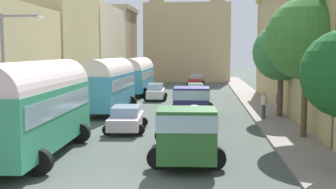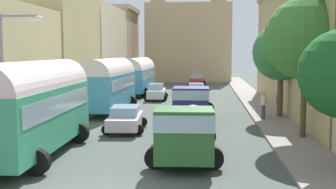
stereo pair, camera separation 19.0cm
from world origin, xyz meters
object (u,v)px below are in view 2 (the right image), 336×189
at_px(parked_bus_2, 138,74).
at_px(pedestrian_1, 279,103).
at_px(cargo_truck_1, 191,102).
at_px(parked_bus_1, 109,83).
at_px(cargo_truck_0, 184,132).
at_px(car_2, 125,118).
at_px(streetlamp_near, 9,68).
at_px(car_0, 196,91).
at_px(car_3, 156,92).
at_px(parked_bus_0, 35,104).
at_px(car_1, 197,80).
at_px(pedestrian_0, 264,104).

bearing_deg(parked_bus_2, pedestrian_1, -50.52).
bearing_deg(cargo_truck_1, parked_bus_1, 155.08).
height_order(cargo_truck_0, car_2, cargo_truck_0).
bearing_deg(streetlamp_near, parked_bus_1, 81.68).
xyz_separation_m(car_0, streetlamp_near, (-8.04, -22.24, 3.05)).
bearing_deg(car_2, car_3, 90.42).
bearing_deg(pedestrian_1, car_3, 134.44).
distance_m(car_0, car_3, 4.03).
height_order(parked_bus_0, car_1, parked_bus_0).
relative_size(parked_bus_0, parked_bus_2, 0.93).
relative_size(parked_bus_0, car_3, 2.20).
distance_m(parked_bus_1, car_2, 7.75).
bearing_deg(pedestrian_1, parked_bus_2, 129.48).
bearing_deg(parked_bus_2, parked_bus_0, -90.08).
distance_m(parked_bus_0, car_0, 24.28).
height_order(cargo_truck_0, car_3, cargo_truck_0).
distance_m(parked_bus_1, pedestrian_0, 11.45).
height_order(pedestrian_1, streetlamp_near, streetlamp_near).
bearing_deg(pedestrian_1, cargo_truck_1, -165.66).
relative_size(cargo_truck_0, car_3, 1.82).
relative_size(parked_bus_2, streetlamp_near, 1.55).
xyz_separation_m(parked_bus_2, car_0, (6.31, -3.51, -1.39)).
relative_size(car_3, pedestrian_0, 2.14).
distance_m(cargo_truck_1, pedestrian_1, 6.16).
xyz_separation_m(cargo_truck_0, pedestrian_1, (5.87, 12.05, -0.18)).
bearing_deg(cargo_truck_0, pedestrian_1, 64.05).
distance_m(parked_bus_0, car_3, 22.07).
distance_m(parked_bus_0, pedestrian_1, 17.23).
distance_m(parked_bus_1, car_1, 26.56).
distance_m(car_1, streetlamp_near, 38.94).
xyz_separation_m(parked_bus_0, car_2, (2.74, 6.22, -1.59)).
relative_size(cargo_truck_1, pedestrian_1, 3.73).
bearing_deg(car_1, car_0, -88.94).
distance_m(parked_bus_0, car_2, 6.98).
xyz_separation_m(car_2, car_3, (-0.11, 15.64, 0.05)).
relative_size(parked_bus_0, cargo_truck_1, 1.32).
relative_size(parked_bus_2, pedestrian_1, 5.31).
bearing_deg(parked_bus_1, car_1, 76.99).
bearing_deg(pedestrian_1, car_0, 117.66).
relative_size(pedestrian_1, streetlamp_near, 0.29).
distance_m(cargo_truck_1, car_2, 5.59).
xyz_separation_m(parked_bus_1, streetlamp_near, (-1.78, -12.20, 1.56)).
relative_size(car_0, pedestrian_1, 2.35).
height_order(car_1, car_2, car_1).
distance_m(parked_bus_0, car_1, 39.67).
relative_size(cargo_truck_0, pedestrian_0, 3.89).
bearing_deg(parked_bus_1, cargo_truck_0, -64.59).
height_order(parked_bus_2, car_0, parked_bus_2).
height_order(car_0, streetlamp_near, streetlamp_near).
bearing_deg(cargo_truck_0, car_3, 99.97).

